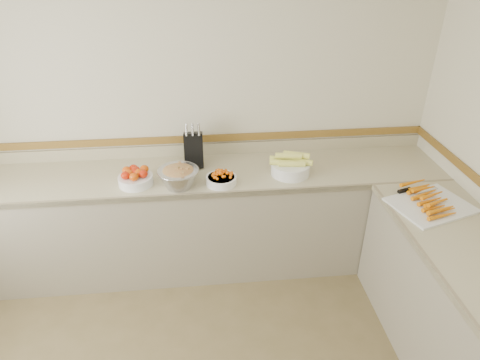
{
  "coord_description": "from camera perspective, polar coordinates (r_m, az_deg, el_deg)",
  "views": [
    {
      "loc": [
        0.08,
        -1.3,
        2.53
      ],
      "look_at": [
        0.35,
        1.35,
        1.0
      ],
      "focal_mm": 32.0,
      "sensor_mm": 36.0,
      "label": 1
    }
  ],
  "objects": [
    {
      "name": "counter_back",
      "position": [
        3.63,
        -6.07,
        -5.21
      ],
      "size": [
        4.0,
        0.65,
        1.08
      ],
      "color": "tan",
      "rests_on": "ground_plane"
    },
    {
      "name": "corn_bowl",
      "position": [
        3.35,
        6.74,
        1.88
      ],
      "size": [
        0.34,
        0.3,
        0.18
      ],
      "color": "white",
      "rests_on": "counter_back"
    },
    {
      "name": "rhubarb_bowl",
      "position": [
        3.17,
        -8.2,
        0.49
      ],
      "size": [
        0.3,
        0.3,
        0.17
      ],
      "color": "#B2B2BA",
      "rests_on": "counter_back"
    },
    {
      "name": "cutting_board",
      "position": [
        3.24,
        23.98,
        -2.69
      ],
      "size": [
        0.61,
        0.54,
        0.07
      ],
      "color": "white",
      "rests_on": "counter_right"
    },
    {
      "name": "tomato_bowl",
      "position": [
        3.28,
        -13.78,
        0.37
      ],
      "size": [
        0.26,
        0.26,
        0.13
      ],
      "color": "white",
      "rests_on": "counter_back"
    },
    {
      "name": "cherry_tomato_bowl",
      "position": [
        3.2,
        -2.5,
        0.2
      ],
      "size": [
        0.23,
        0.23,
        0.12
      ],
      "color": "white",
      "rests_on": "counter_back"
    },
    {
      "name": "knife_block",
      "position": [
        3.44,
        -6.2,
        4.15
      ],
      "size": [
        0.15,
        0.18,
        0.36
      ],
      "color": "black",
      "rests_on": "counter_back"
    },
    {
      "name": "back_wall",
      "position": [
        3.52,
        -6.86,
        9.23
      ],
      "size": [
        4.0,
        0.0,
        4.0
      ],
      "primitive_type": "plane",
      "rotation": [
        1.57,
        0.0,
        0.0
      ],
      "color": "beige",
      "rests_on": "ground_plane"
    }
  ]
}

